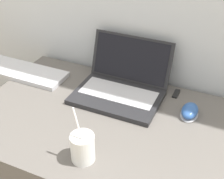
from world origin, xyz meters
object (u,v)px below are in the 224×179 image
(laptop, at_px, (122,84))
(drink_cup, at_px, (84,148))
(usb_stick, at_px, (176,94))
(external_keyboard, at_px, (23,72))
(computer_mouse, at_px, (190,111))

(laptop, bearing_deg, drink_cup, -84.30)
(drink_cup, bearing_deg, usb_stick, 70.13)
(drink_cup, relative_size, external_keyboard, 0.48)
(external_keyboard, distance_m, usb_stick, 0.69)
(laptop, relative_size, drink_cup, 1.78)
(computer_mouse, bearing_deg, laptop, 174.08)
(drink_cup, xyz_separation_m, usb_stick, (0.17, 0.48, -0.05))
(laptop, xyz_separation_m, usb_stick, (0.21, 0.08, -0.04))
(drink_cup, height_order, usb_stick, drink_cup)
(computer_mouse, bearing_deg, external_keyboard, -179.24)
(laptop, relative_size, external_keyboard, 0.85)
(computer_mouse, bearing_deg, usb_stick, 125.24)
(external_keyboard, xyz_separation_m, usb_stick, (0.68, 0.12, -0.01))
(drink_cup, relative_size, usb_stick, 3.27)
(external_keyboard, bearing_deg, laptop, 4.90)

